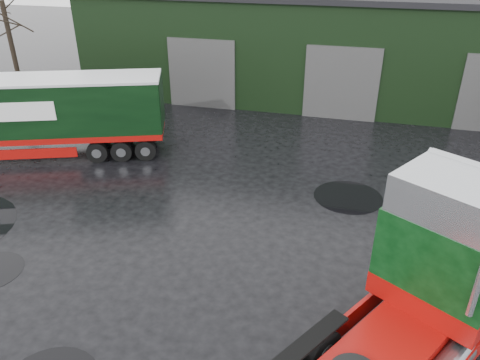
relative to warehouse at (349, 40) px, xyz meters
The scene contains 7 objects.
ground 20.35m from the warehouse, 95.71° to the right, with size 100.00×100.00×0.00m, color black.
warehouse is the anchor object (origin of this frame).
hero_tractor 23.15m from the warehouse, 83.80° to the right, with size 3.08×7.25×4.50m, color black, non-canonical shape.
trailer_left 19.76m from the warehouse, 132.27° to the right, with size 2.45×11.97×3.72m, color silver, non-canonical shape.
tree_left 20.64m from the warehouse, 157.17° to the right, with size 4.40×4.40×8.50m, color black, non-canonical shape.
tree_back_b 12.82m from the warehouse, 51.34° to the left, with size 4.40×4.40×7.50m, color black, non-canonical shape.
puddle_1 15.28m from the warehouse, 85.97° to the right, with size 2.71×2.71×0.01m, color black.
Camera 1 is at (2.94, -11.57, 9.27)m, focal length 35.00 mm.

